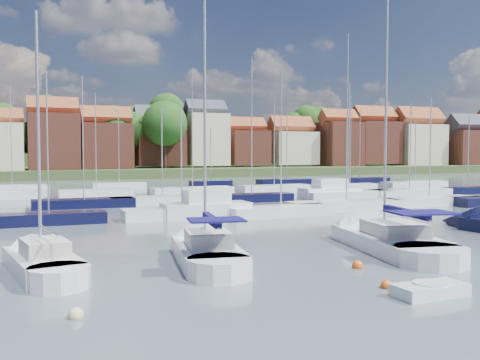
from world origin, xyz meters
name	(u,v)px	position (x,y,z in m)	size (l,w,h in m)	color
ground	(195,196)	(0.00, 40.00, 0.00)	(260.00, 260.00, 0.00)	#495863
sailboat_left	(203,250)	(-10.53, 4.78, 0.36)	(4.44, 10.80, 14.31)	white
sailboat_centre	(374,238)	(-0.18, 4.97, 0.35)	(5.89, 13.56, 17.78)	white
sailboat_far	(39,262)	(-18.17, 4.84, 0.34)	(3.93, 9.39, 12.19)	white
tender	(430,290)	(-5.11, -5.11, 0.23)	(2.76, 1.33, 0.59)	white
buoy_a	(76,318)	(-17.25, -2.94, 0.00)	(0.50, 0.50, 0.50)	beige
buoy_b	(386,288)	(-5.83, -3.54, 0.00)	(0.46, 0.46, 0.46)	#D85914
buoy_c	(357,268)	(-4.81, -0.12, 0.00)	(0.50, 0.50, 0.50)	#D85914
buoy_e	(393,236)	(2.47, 6.67, 0.00)	(0.45, 0.45, 0.45)	#D85914
buoy_g	(375,249)	(-1.19, 3.51, 0.00)	(0.45, 0.45, 0.45)	beige
marina_field	(225,195)	(1.91, 35.15, 0.43)	(79.62, 41.41, 15.93)	white
far_shore_town	(105,154)	(2.23, 132.67, 4.61)	(212.46, 90.00, 22.27)	#394A25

